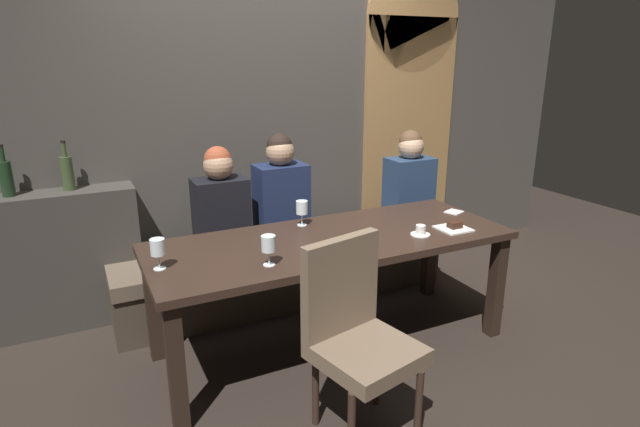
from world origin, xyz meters
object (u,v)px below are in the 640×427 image
object	(u,v)px
diner_bearded	(281,195)
wine_glass_end_left	(302,208)
diner_redhead	(221,206)
wine_glass_far_right	(269,244)
chair_near_side	(356,328)
wine_glass_center_front	(158,248)
espresso_cup	(421,231)
dessert_plate	(454,227)
wine_bottle_pale_label	(67,172)
banquette_bench	(289,273)
wine_bottle_dark_red	(6,177)
diner_far_end	(409,182)
dining_table	(332,251)

from	to	relation	value
diner_bearded	wine_glass_end_left	xyz separation A→B (m)	(-0.02, -0.41, 0.01)
diner_redhead	wine_glass_far_right	world-z (taller)	diner_redhead
chair_near_side	wine_glass_center_front	size ratio (longest dim) A/B	5.98
espresso_cup	dessert_plate	world-z (taller)	espresso_cup
wine_glass_end_left	wine_bottle_pale_label	bearing A→B (deg)	150.03
wine_glass_center_front	diner_redhead	bearing A→B (deg)	54.41
banquette_bench	wine_glass_end_left	size ratio (longest dim) A/B	15.24
banquette_bench	wine_bottle_dark_red	distance (m)	1.96
diner_far_end	wine_glass_end_left	bearing A→B (deg)	-160.76
chair_near_side	diner_far_end	bearing A→B (deg)	47.25
diner_bearded	wine_bottle_pale_label	size ratio (longest dim) A/B	2.54
wine_glass_end_left	espresso_cup	size ratio (longest dim) A/B	1.37
banquette_bench	diner_bearded	distance (m)	0.62
diner_bearded	wine_glass_far_right	distance (m)	1.04
dessert_plate	diner_redhead	bearing A→B (deg)	143.37
chair_near_side	diner_far_end	distance (m)	1.93
wine_bottle_dark_red	wine_glass_end_left	world-z (taller)	wine_bottle_dark_red
wine_bottle_pale_label	wine_glass_end_left	distance (m)	1.54
diner_far_end	wine_glass_end_left	distance (m)	1.18
wine_glass_center_front	wine_glass_far_right	xyz separation A→B (m)	(0.52, -0.20, 0.00)
wine_bottle_dark_red	dining_table	bearing A→B (deg)	-31.25
espresso_cup	dessert_plate	xyz separation A→B (m)	(0.26, -0.00, -0.01)
banquette_bench	diner_bearded	xyz separation A→B (m)	(-0.04, 0.00, 0.61)
wine_bottle_dark_red	dessert_plate	bearing A→B (deg)	-26.76
espresso_cup	diner_bearded	bearing A→B (deg)	121.17
dining_table	banquette_bench	xyz separation A→B (m)	(0.00, 0.70, -0.42)
chair_near_side	diner_redhead	size ratio (longest dim) A/B	1.27
wine_glass_end_left	dessert_plate	bearing A→B (deg)	-30.88
diner_bearded	wine_bottle_dark_red	world-z (taller)	diner_bearded
chair_near_side	diner_redhead	world-z (taller)	diner_redhead
banquette_bench	wine_bottle_pale_label	size ratio (longest dim) A/B	7.67
diner_bearded	wine_glass_end_left	world-z (taller)	diner_bearded
wine_bottle_dark_red	dessert_plate	xyz separation A→B (m)	(2.49, -1.26, -0.32)
dining_table	banquette_bench	size ratio (longest dim) A/B	0.88
banquette_bench	diner_redhead	xyz separation A→B (m)	(-0.48, 0.02, 0.58)
wine_glass_end_left	diner_bearded	bearing A→B (deg)	86.75
dining_table	diner_bearded	xyz separation A→B (m)	(-0.04, 0.70, 0.19)
wine_bottle_dark_red	wine_glass_center_front	distance (m)	1.31
dining_table	chair_near_side	distance (m)	0.77
dining_table	espresso_cup	world-z (taller)	espresso_cup
wine_glass_far_right	wine_glass_center_front	bearing A→B (deg)	158.94
diner_redhead	wine_glass_center_front	distance (m)	0.92
diner_bearded	diner_far_end	xyz separation A→B (m)	(1.09, -0.02, -0.02)
diner_redhead	wine_bottle_dark_red	distance (m)	1.32
wine_glass_far_right	diner_bearded	bearing A→B (deg)	64.40
chair_near_side	espresso_cup	world-z (taller)	chair_near_side
dining_table	diner_redhead	world-z (taller)	diner_redhead
chair_near_side	wine_glass_center_front	xyz separation A→B (m)	(-0.77, 0.69, 0.30)
dining_table	chair_near_side	xyz separation A→B (m)	(-0.25, -0.72, -0.09)
diner_far_end	dessert_plate	world-z (taller)	diner_far_end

